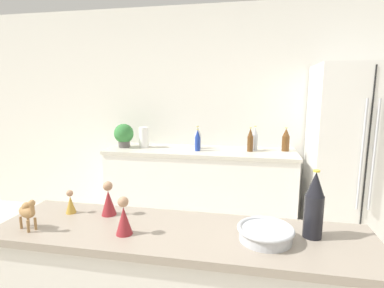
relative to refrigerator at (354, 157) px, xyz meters
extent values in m
cube|color=white|center=(-1.32, 0.39, 0.36)|extent=(8.00, 0.06, 2.55)
cube|color=white|center=(-1.58, 0.06, -0.47)|extent=(2.08, 0.60, 0.89)
cube|color=beige|center=(-1.58, 0.06, -0.01)|extent=(2.11, 0.63, 0.03)
cube|color=silver|center=(0.00, 0.00, 0.00)|extent=(0.84, 0.67, 1.83)
cube|color=black|center=(0.00, -0.34, 0.00)|extent=(0.01, 0.01, 1.76)
cylinder|color=#B2B5BA|center=(-0.05, -0.36, 0.09)|extent=(0.02, 0.02, 1.01)
cylinder|color=#B2B5BA|center=(0.05, -0.36, 0.09)|extent=(0.02, 0.02, 1.01)
cube|color=gray|center=(-1.33, -1.99, 0.03)|extent=(1.68, 0.45, 0.03)
cylinder|color=#595451|center=(-2.48, 0.03, 0.05)|extent=(0.13, 0.13, 0.08)
sphere|color=#387F3D|center=(-2.48, 0.03, 0.17)|extent=(0.23, 0.23, 0.23)
cylinder|color=white|center=(-2.24, 0.06, 0.13)|extent=(0.11, 0.11, 0.24)
cylinder|color=brown|center=(-0.65, 0.16, 0.09)|extent=(0.08, 0.08, 0.16)
cone|color=brown|center=(-0.65, 0.16, 0.22)|extent=(0.08, 0.08, 0.09)
cylinder|color=gold|center=(-0.65, 0.16, 0.26)|extent=(0.03, 0.03, 0.01)
cylinder|color=navy|center=(-1.60, -0.01, 0.08)|extent=(0.06, 0.06, 0.15)
cone|color=navy|center=(-1.60, -0.01, 0.20)|extent=(0.06, 0.06, 0.08)
cylinder|color=gold|center=(-1.60, -0.01, 0.25)|extent=(0.02, 0.02, 0.01)
cylinder|color=#B2B7BC|center=(-0.98, 0.13, 0.09)|extent=(0.06, 0.06, 0.17)
cone|color=#B2B7BC|center=(-0.98, 0.13, 0.23)|extent=(0.06, 0.06, 0.10)
cylinder|color=gold|center=(-0.98, 0.13, 0.28)|extent=(0.02, 0.02, 0.01)
cylinder|color=#B2B7BC|center=(-1.62, 0.13, 0.09)|extent=(0.08, 0.08, 0.16)
cone|color=#B2B7BC|center=(-1.62, 0.13, 0.21)|extent=(0.07, 0.07, 0.09)
cylinder|color=gold|center=(-1.62, 0.13, 0.26)|extent=(0.03, 0.03, 0.01)
cylinder|color=brown|center=(-1.03, 0.06, 0.09)|extent=(0.06, 0.06, 0.16)
cone|color=brown|center=(-1.03, 0.06, 0.22)|extent=(0.06, 0.06, 0.09)
cylinder|color=gold|center=(-1.03, 0.06, 0.27)|extent=(0.02, 0.02, 0.01)
cylinder|color=black|center=(-0.77, -1.94, 0.13)|extent=(0.08, 0.08, 0.18)
cone|color=black|center=(-0.77, -1.94, 0.28)|extent=(0.08, 0.08, 0.10)
cylinder|color=gold|center=(-0.77, -1.94, 0.33)|extent=(0.03, 0.03, 0.01)
cylinder|color=#B7BABF|center=(-0.96, -2.01, 0.07)|extent=(0.22, 0.22, 0.05)
torus|color=#B7BABF|center=(-0.96, -2.01, 0.09)|extent=(0.23, 0.23, 0.02)
ellipsoid|color=olive|center=(-2.00, -2.11, 0.13)|extent=(0.12, 0.09, 0.05)
sphere|color=olive|center=(-2.00, -2.11, 0.15)|extent=(0.04, 0.04, 0.04)
cylinder|color=olive|center=(-1.96, -2.13, 0.15)|extent=(0.02, 0.02, 0.05)
sphere|color=olive|center=(-1.96, -2.13, 0.18)|extent=(0.03, 0.03, 0.03)
cylinder|color=olive|center=(-1.97, -2.11, 0.07)|extent=(0.01, 0.01, 0.06)
cylinder|color=olive|center=(-1.98, -2.14, 0.07)|extent=(0.01, 0.01, 0.06)
cylinder|color=olive|center=(-2.03, -2.08, 0.07)|extent=(0.01, 0.01, 0.06)
cylinder|color=olive|center=(-2.04, -2.11, 0.07)|extent=(0.01, 0.01, 0.06)
cone|color=maroon|center=(-1.56, -2.07, 0.10)|extent=(0.07, 0.07, 0.12)
sphere|color=#A37A5B|center=(-1.56, -2.07, 0.19)|extent=(0.05, 0.05, 0.05)
cone|color=maroon|center=(-1.72, -1.89, 0.11)|extent=(0.07, 0.07, 0.13)
sphere|color=#A37A5B|center=(-1.72, -1.89, 0.19)|extent=(0.05, 0.05, 0.05)
cone|color=#B28933|center=(-1.92, -1.91, 0.09)|extent=(0.05, 0.05, 0.09)
sphere|color=#A37A5B|center=(-1.92, -1.91, 0.15)|extent=(0.03, 0.03, 0.03)
camera|label=1|loc=(-1.04, -3.20, 0.65)|focal=28.00mm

